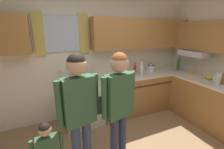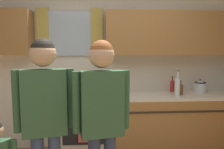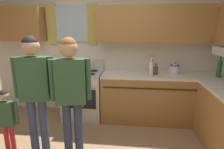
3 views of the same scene
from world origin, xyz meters
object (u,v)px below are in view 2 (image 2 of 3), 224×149
object	(u,v)px
stovetop_kettle	(200,86)
bottle_sauce_red	(172,86)
bottle_squat_brown	(180,89)
bottle_tall_clear	(178,86)
stove_oven	(87,124)
adult_holding_child	(45,109)
adult_in_plaid	(102,110)

from	to	relation	value
stovetop_kettle	bottle_sauce_red	bearing A→B (deg)	168.23
bottle_squat_brown	bottle_sauce_red	world-z (taller)	bottle_sauce_red
bottle_squat_brown	stovetop_kettle	distance (m)	0.38
bottle_tall_clear	bottle_squat_brown	bearing A→B (deg)	56.50
stove_oven	bottle_squat_brown	xyz separation A→B (m)	(1.37, -0.02, 0.51)
stove_oven	stovetop_kettle	bearing A→B (deg)	3.02
bottle_squat_brown	adult_holding_child	bearing A→B (deg)	-144.32
bottle_tall_clear	adult_holding_child	distance (m)	1.88
stove_oven	adult_holding_child	distance (m)	1.37
bottle_sauce_red	stovetop_kettle	bearing A→B (deg)	-11.77
bottle_tall_clear	stovetop_kettle	xyz separation A→B (m)	(0.46, 0.26, -0.05)
stove_oven	stovetop_kettle	size ratio (longest dim) A/B	4.02
stove_oven	adult_in_plaid	size ratio (longest dim) A/B	0.68
bottle_sauce_red	adult_in_plaid	world-z (taller)	adult_in_plaid
bottle_sauce_red	adult_in_plaid	xyz separation A→B (m)	(-1.12, -1.43, 0.03)
stovetop_kettle	adult_in_plaid	distance (m)	2.04
bottle_squat_brown	bottle_tall_clear	size ratio (longest dim) A/B	0.56
bottle_tall_clear	adult_holding_child	bearing A→B (deg)	-146.24
stove_oven	bottle_sauce_red	size ratio (longest dim) A/B	4.48
bottle_squat_brown	adult_holding_child	xyz separation A→B (m)	(-1.66, -1.20, 0.05)
bottle_squat_brown	adult_holding_child	distance (m)	2.05
bottle_squat_brown	stovetop_kettle	world-z (taller)	stovetop_kettle
bottle_tall_clear	stovetop_kettle	size ratio (longest dim) A/B	1.34
bottle_squat_brown	stove_oven	bearing A→B (deg)	179.04
bottle_squat_brown	bottle_tall_clear	distance (m)	0.19
bottle_sauce_red	bottle_tall_clear	bearing A→B (deg)	-97.85
bottle_sauce_red	adult_in_plaid	size ratio (longest dim) A/B	0.15
bottle_sauce_red	bottle_tall_clear	world-z (taller)	bottle_tall_clear
stove_oven	bottle_sauce_red	bearing A→B (deg)	7.62
stove_oven	bottle_tall_clear	bearing A→B (deg)	-7.69
bottle_sauce_red	adult_holding_child	bearing A→B (deg)	-139.19
bottle_squat_brown	bottle_tall_clear	bearing A→B (deg)	-123.50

